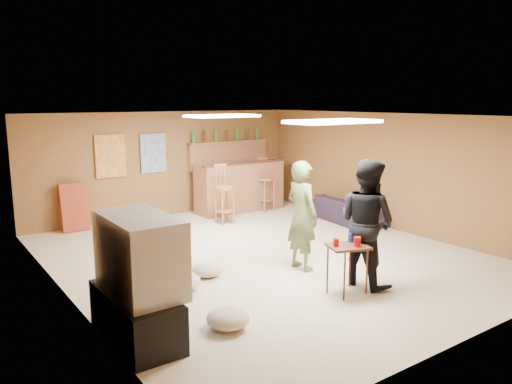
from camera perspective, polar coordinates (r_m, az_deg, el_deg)
ground at (r=8.00m, az=0.83°, el=-7.27°), size 7.00×7.00×0.00m
ceiling at (r=7.62m, az=0.88°, el=8.68°), size 6.00×7.00×0.02m
wall_back at (r=10.73m, az=-10.24°, el=3.16°), size 6.00×0.02×2.20m
wall_front at (r=5.39m, az=23.44°, el=-4.84°), size 6.00×0.02×2.20m
wall_left at (r=6.47m, az=-21.15°, el=-2.20°), size 0.02×7.00×2.20m
wall_right at (r=9.79m, az=15.20°, el=2.26°), size 0.02×7.00×2.20m
tv_stand at (r=5.44m, az=-13.55°, el=-13.58°), size 0.55×1.30×0.50m
dvd_box at (r=5.56m, az=-11.34°, el=-14.09°), size 0.35×0.50×0.08m
tv_body at (r=5.24m, az=-13.14°, el=-6.93°), size 0.60×1.10×0.80m
tv_screen at (r=5.36m, az=-10.06°, el=-6.42°), size 0.02×0.95×0.65m
bar_counter at (r=11.06m, az=-1.88°, el=0.66°), size 2.00×0.60×1.10m
bar_lip at (r=10.78m, az=-1.16°, el=3.35°), size 2.10×0.12×0.05m
bar_shelf at (r=11.32m, az=-3.17°, el=5.72°), size 2.00×0.18×0.05m
bar_backing at (r=11.36m, az=-3.21°, el=4.22°), size 2.00×0.14×0.60m
poster_left at (r=10.22m, az=-16.30°, el=3.95°), size 0.60×0.03×0.85m
poster_right at (r=10.55m, az=-11.67°, el=4.35°), size 0.55×0.03×0.80m
folding_chair_stack at (r=9.98m, az=-20.07°, el=-1.66°), size 0.50×0.26×0.91m
ceiling_panel_front at (r=6.47m, az=8.80°, el=7.96°), size 1.20×0.60×0.04m
ceiling_panel_back at (r=8.62m, az=-3.88°, el=8.67°), size 1.20×0.60×0.04m
person_olive at (r=7.23m, az=5.27°, el=-2.69°), size 0.39×0.59×1.60m
person_black at (r=6.74m, az=12.51°, el=-3.44°), size 0.71×0.88×1.69m
sofa at (r=10.28m, az=10.26°, el=-2.01°), size 0.84×1.74×0.49m
tray_table at (r=6.52m, az=10.38°, el=-8.70°), size 0.60×0.54×0.64m
cup_red_near at (r=6.35m, az=9.13°, el=-5.68°), size 0.09×0.09×0.10m
cup_red_far at (r=6.38m, az=11.50°, el=-5.58°), size 0.10×0.10×0.12m
cup_blue at (r=6.57m, az=10.82°, el=-5.13°), size 0.10×0.10×0.11m
bar_stool_left at (r=9.93m, az=-3.62°, el=-0.39°), size 0.46×0.46×1.14m
bar_stool_right at (r=11.02m, az=1.13°, el=1.02°), size 0.46×0.46×1.25m
cushion_near_tv at (r=6.67m, az=-8.54°, el=-10.06°), size 0.65×0.65×0.23m
cushion_mid at (r=7.12m, az=-5.55°, el=-8.80°), size 0.55×0.55×0.19m
cushion_far at (r=5.59m, az=-3.21°, el=-14.23°), size 0.58×0.58×0.21m
bottle_row at (r=11.26m, az=-3.38°, el=6.48°), size 1.76×0.08×0.26m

